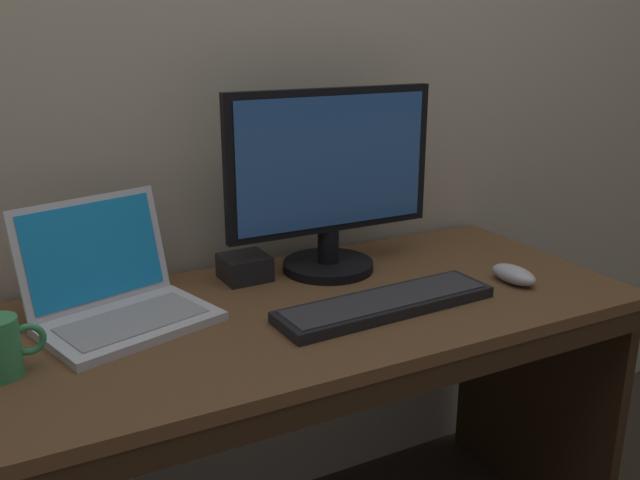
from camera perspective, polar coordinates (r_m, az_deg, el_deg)
name	(u,v)px	position (r m, az deg, el deg)	size (l,w,h in m)	color
desk	(292,390)	(1.52, -2.34, -12.44)	(1.51, 0.63, 0.73)	brown
laptop_silver	(118,299)	(1.42, -16.59, -4.76)	(0.38, 0.35, 0.24)	silver
external_monitor	(330,185)	(1.60, 0.88, 4.64)	(0.52, 0.22, 0.44)	black
wired_keyboard	(386,304)	(1.44, 5.54, -5.35)	(0.49, 0.15, 0.03)	black
computer_mouse	(514,275)	(1.64, 15.94, -2.81)	(0.06, 0.12, 0.04)	#B7B7BC
external_drive_box	(245,267)	(1.60, -6.34, -2.29)	(0.11, 0.10, 0.06)	black
coffee_mug	(1,347)	(1.28, -25.19, -8.15)	(0.11, 0.07, 0.11)	#388E56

